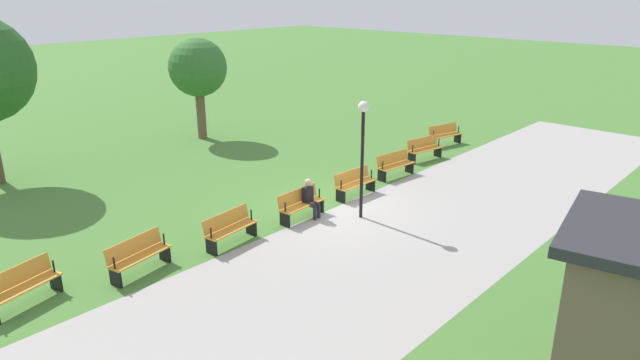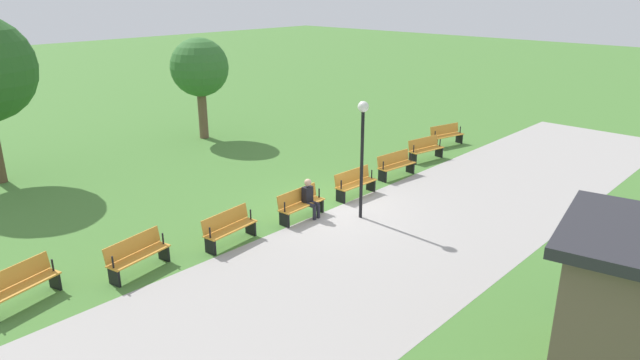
% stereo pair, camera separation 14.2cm
% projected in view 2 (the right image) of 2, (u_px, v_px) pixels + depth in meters
% --- Properties ---
extents(ground_plane, '(120.00, 120.00, 0.00)m').
position_uv_depth(ground_plane, '(331.00, 207.00, 17.74)').
color(ground_plane, '#477A33').
extents(path_paving, '(32.47, 5.94, 0.01)m').
position_uv_depth(path_paving, '(412.00, 235.00, 15.74)').
color(path_paving, '#A39E99').
rests_on(path_paving, ground).
extents(bench_0, '(1.70, 0.86, 0.89)m').
position_uv_depth(bench_0, '(446.00, 135.00, 24.46)').
color(bench_0, orange).
rests_on(bench_0, ground).
extents(bench_1, '(1.70, 0.76, 0.89)m').
position_uv_depth(bench_1, '(425.00, 149.00, 22.39)').
color(bench_1, orange).
rests_on(bench_1, ground).
extents(bench_2, '(1.68, 0.65, 0.89)m').
position_uv_depth(bench_2, '(396.00, 165.00, 20.40)').
color(bench_2, orange).
rests_on(bench_2, ground).
extents(bench_3, '(1.65, 0.53, 0.89)m').
position_uv_depth(bench_3, '(355.00, 183.00, 18.52)').
color(bench_3, orange).
rests_on(bench_3, ground).
extents(bench_4, '(1.65, 0.53, 0.89)m').
position_uv_depth(bench_4, '(300.00, 204.00, 16.76)').
color(bench_4, orange).
rests_on(bench_4, ground).
extents(bench_5, '(1.68, 0.65, 0.89)m').
position_uv_depth(bench_5, '(229.00, 227.00, 15.11)').
color(bench_5, orange).
rests_on(bench_5, ground).
extents(bench_6, '(1.70, 0.76, 0.89)m').
position_uv_depth(bench_6, '(137.00, 254.00, 13.60)').
color(bench_6, orange).
rests_on(bench_6, ground).
extents(bench_7, '(1.70, 0.86, 0.89)m').
position_uv_depth(bench_7, '(21.00, 285.00, 12.23)').
color(bench_7, orange).
rests_on(bench_7, ground).
extents(person_seated, '(0.33, 0.53, 1.20)m').
position_uv_depth(person_seated, '(310.00, 197.00, 16.80)').
color(person_seated, black).
rests_on(person_seated, ground).
extents(tree_0, '(2.59, 2.59, 4.53)m').
position_uv_depth(tree_0, '(200.00, 68.00, 24.77)').
color(tree_0, brown).
rests_on(tree_0, ground).
extents(lamp_post, '(0.32, 0.32, 3.57)m').
position_uv_depth(lamp_post, '(362.00, 137.00, 16.12)').
color(lamp_post, black).
rests_on(lamp_post, ground).
extents(kiosk, '(3.45, 3.24, 2.89)m').
position_uv_depth(kiosk, '(638.00, 308.00, 9.47)').
color(kiosk, brown).
rests_on(kiosk, ground).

